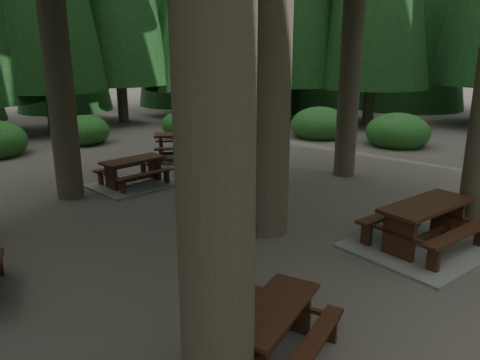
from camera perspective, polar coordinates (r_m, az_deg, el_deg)
ground at (r=9.05m, az=0.34°, el=-7.77°), size 80.00×80.00×0.00m
picnic_table_a at (r=9.42m, az=21.50°, el=-5.91°), size 2.63×2.19×0.88m
picnic_table_c at (r=13.00m, az=-12.82°, el=0.41°), size 2.34×2.00×0.73m
picnic_table_d at (r=15.75m, az=-6.75°, el=4.63°), size 2.52×2.39×0.86m
picnic_table_e at (r=5.86m, az=3.99°, el=-17.05°), size 1.95×1.78×0.69m
shrub_ring at (r=9.86m, az=0.74°, el=-3.23°), size 23.86×24.64×1.49m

